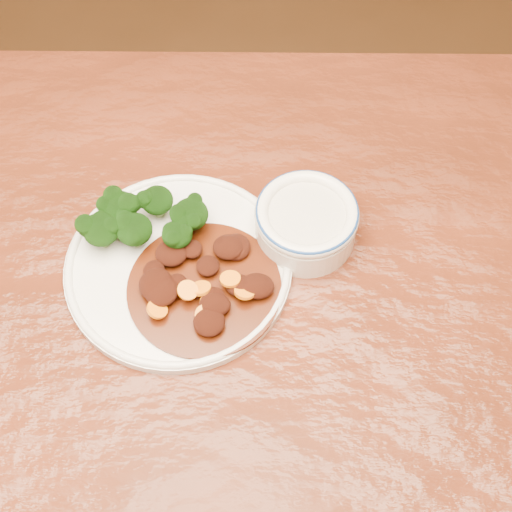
{
  "coord_description": "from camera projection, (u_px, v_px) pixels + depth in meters",
  "views": [
    {
      "loc": [
        0.12,
        -0.36,
        1.49
      ],
      "look_at": [
        0.08,
        0.09,
        0.77
      ],
      "focal_mm": 50.0,
      "sensor_mm": 36.0,
      "label": 1
    }
  ],
  "objects": [
    {
      "name": "ground",
      "position": [
        212.0,
        486.0,
        1.46
      ],
      "size": [
        4.0,
        4.0,
        0.0
      ],
      "primitive_type": "plane",
      "color": "#432610",
      "rests_on": "ground"
    },
    {
      "name": "mince_stew",
      "position": [
        202.0,
        282.0,
        0.83
      ],
      "size": [
        0.18,
        0.18,
        0.03
      ],
      "color": "#451707",
      "rests_on": "dinner_plate"
    },
    {
      "name": "dining_table",
      "position": [
        183.0,
        352.0,
        0.89
      ],
      "size": [
        1.56,
        1.0,
        0.75
      ],
      "rotation": [
        0.0,
        0.0,
        0.07
      ],
      "color": "#5E2310",
      "rests_on": "ground"
    },
    {
      "name": "dip_bowl",
      "position": [
        306.0,
        221.0,
        0.86
      ],
      "size": [
        0.13,
        0.13,
        0.06
      ],
      "rotation": [
        0.0,
        0.0,
        -0.25
      ],
      "color": "white",
      "rests_on": "dining_table"
    },
    {
      "name": "dinner_plate",
      "position": [
        178.0,
        266.0,
        0.86
      ],
      "size": [
        0.27,
        0.27,
        0.02
      ],
      "rotation": [
        0.0,
        0.0,
        -0.33
      ],
      "color": "white",
      "rests_on": "dining_table"
    },
    {
      "name": "broccoli_florets",
      "position": [
        143.0,
        219.0,
        0.85
      ],
      "size": [
        0.15,
        0.09,
        0.05
      ],
      "color": "olive",
      "rests_on": "dinner_plate"
    }
  ]
}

